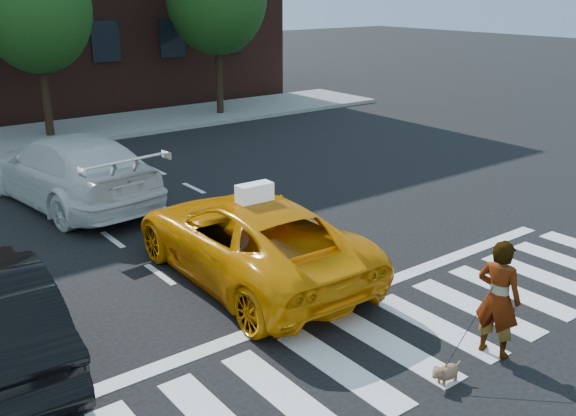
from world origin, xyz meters
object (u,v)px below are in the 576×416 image
(dog, at_px, (446,372))
(woman, at_px, (498,299))
(taxi, at_px, (249,238))
(white_suv, at_px, (69,170))

(dog, bearing_deg, woman, 8.34)
(taxi, distance_m, white_suv, 6.28)
(white_suv, bearing_deg, woman, 95.99)
(dog, bearing_deg, white_suv, 101.14)
(white_suv, xyz_separation_m, woman, (2.43, -10.55, 0.03))
(taxi, distance_m, dog, 4.49)
(taxi, distance_m, woman, 4.56)
(white_suv, relative_size, dog, 11.16)
(dog, bearing_deg, taxi, 96.39)
(woman, bearing_deg, white_suv, 0.83)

